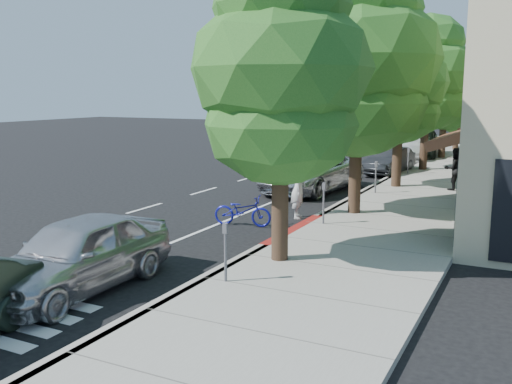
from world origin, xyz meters
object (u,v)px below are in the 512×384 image
Objects in this scene: bicycle at (243,211)px; dark_sedan at (389,161)px; street_tree_4 at (445,89)px; silver_suv at (311,173)px; street_tree_0 at (281,74)px; street_tree_3 at (427,75)px; street_tree_5 at (459,92)px; dark_suv_far at (421,143)px; near_car_a at (78,254)px; pedestrian at (454,169)px; street_tree_1 at (358,62)px; street_tree_2 at (400,85)px; cyclist at (298,189)px; white_pickup at (415,149)px.

dark_sedan is (1.30, 13.31, 0.20)m from bicycle.
street_tree_4 reaches higher than silver_suv.
street_tree_0 is 0.91× the size of street_tree_3.
silver_suv is at bearing -111.18° from street_tree_3.
street_tree_0 is 30.00m from street_tree_5.
dark_suv_far reaches higher than bicycle.
street_tree_4 is 1.48× the size of near_car_a.
pedestrian reaches higher than bicycle.
street_tree_1 is at bearing -76.51° from dark_sedan.
street_tree_2 is 3.85× the size of bicycle.
street_tree_2 is 1.25× the size of silver_suv.
near_car_a is (-3.03, -3.50, -3.73)m from street_tree_0.
street_tree_2 is 6.00m from dark_sedan.
street_tree_0 is 5.94m from near_car_a.
street_tree_1 is 7.65m from pedestrian.
cyclist is 8.62m from near_car_a.
street_tree_5 is at bearing -21.74° from cyclist.
bicycle is 21.54m from dark_suv_far.
street_tree_4 is 0.98× the size of street_tree_5.
street_tree_5 is at bearing 84.42° from near_car_a.
street_tree_4 is 14.76m from silver_suv.
street_tree_1 reaches higher than street_tree_5.
silver_suv is 1.03× the size of dark_suv_far.
street_tree_0 is at bearing 46.17° from pedestrian.
cyclist is at bearing -41.73° from bicycle.
street_tree_4 is (0.00, 24.00, -0.24)m from street_tree_0.
street_tree_5 is at bearing 90.00° from street_tree_0.
pedestrian is (5.43, 2.07, 0.23)m from silver_suv.
near_car_a is at bearing 38.10° from pedestrian.
near_car_a reaches higher than white_pickup.
street_tree_0 is at bearing -64.93° from silver_suv.
street_tree_5 is at bearing -115.52° from pedestrian.
near_car_a is (-3.03, -21.50, -4.16)m from street_tree_3.
street_tree_0 reaches higher than street_tree_2.
bicycle is 0.32× the size of silver_suv.
white_pickup is (-1.40, 11.00, -3.67)m from street_tree_2.
bicycle is at bearing -133.84° from street_tree_1.
near_car_a is at bearing -130.88° from street_tree_0.
street_tree_2 is at bearing 90.00° from street_tree_0.
street_tree_0 is 1.04× the size of street_tree_5.
street_tree_1 is 1.52× the size of dark_suv_far.
cyclist is at bearing -94.79° from dark_suv_far.
cyclist is (-1.60, -13.00, -3.97)m from street_tree_3.
silver_suv is 1.14× the size of white_pickup.
street_tree_3 reaches higher than near_car_a.
near_car_a is at bearing -81.86° from silver_suv.
white_pickup reaches higher than dark_sedan.
street_tree_3 is 1.16× the size of street_tree_4.
street_tree_3 is at bearing -101.48° from pedestrian.
bicycle is 0.45× the size of dark_sedan.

